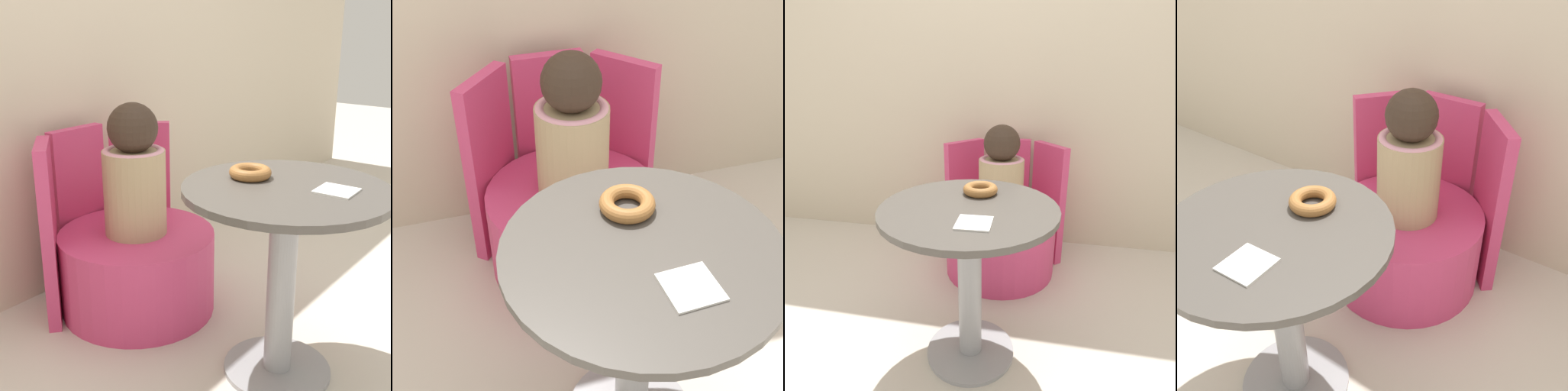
% 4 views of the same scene
% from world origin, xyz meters
% --- Properties ---
extents(ground_plane, '(12.00, 12.00, 0.00)m').
position_xyz_m(ground_plane, '(0.00, 0.00, 0.00)').
color(ground_plane, beige).
extents(back_wall, '(6.00, 0.06, 2.40)m').
position_xyz_m(back_wall, '(0.00, 1.13, 1.20)').
color(back_wall, beige).
rests_on(back_wall, ground_plane).
extents(round_table, '(0.68, 0.68, 0.69)m').
position_xyz_m(round_table, '(0.07, -0.03, 0.49)').
color(round_table, '#99999E').
rests_on(round_table, ground_plane).
extents(tub_chair, '(0.65, 0.65, 0.35)m').
position_xyz_m(tub_chair, '(0.10, 0.67, 0.17)').
color(tub_chair, '#D13D70').
rests_on(tub_chair, ground_plane).
extents(booth_backrest, '(0.75, 0.27, 0.74)m').
position_xyz_m(booth_backrest, '(0.10, 0.94, 0.37)').
color(booth_backrest, '#D13D70').
rests_on(booth_backrest, ground_plane).
extents(child_figure, '(0.25, 0.25, 0.54)m').
position_xyz_m(child_figure, '(0.10, 0.67, 0.60)').
color(child_figure, tan).
rests_on(child_figure, tub_chair).
extents(donut, '(0.14, 0.14, 0.04)m').
position_xyz_m(donut, '(0.09, 0.12, 0.71)').
color(donut, '#9E6633').
rests_on(donut, round_table).
extents(paper_napkin, '(0.12, 0.12, 0.01)m').
position_xyz_m(paper_napkin, '(0.13, -0.17, 0.69)').
color(paper_napkin, white).
rests_on(paper_napkin, round_table).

